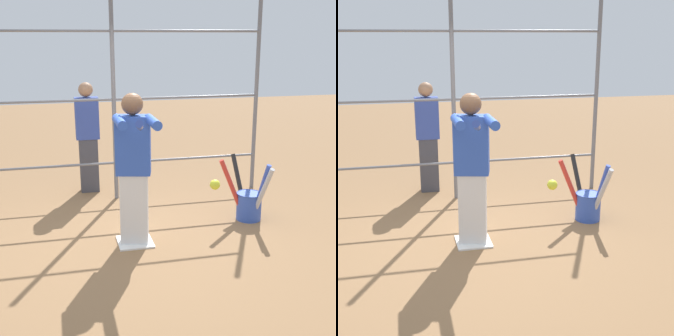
% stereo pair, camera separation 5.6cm
% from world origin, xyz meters
% --- Properties ---
extents(ground_plane, '(24.00, 24.00, 0.00)m').
position_xyz_m(ground_plane, '(0.00, 0.00, 0.00)').
color(ground_plane, olive).
extents(home_plate, '(0.40, 0.40, 0.02)m').
position_xyz_m(home_plate, '(0.00, 0.00, 0.01)').
color(home_plate, white).
rests_on(home_plate, ground).
extents(fence_backstop, '(4.35, 0.06, 2.92)m').
position_xyz_m(fence_backstop, '(0.00, -1.60, 1.46)').
color(fence_backstop, slate).
rests_on(fence_backstop, ground).
extents(batter, '(0.44, 0.66, 1.74)m').
position_xyz_m(batter, '(0.00, 0.02, 0.94)').
color(batter, silver).
rests_on(batter, ground).
extents(baseball_bat_swinging, '(0.20, 0.79, 0.24)m').
position_xyz_m(baseball_bat_swinging, '(0.09, 0.93, 1.56)').
color(baseball_bat_swinging, black).
extents(softball_in_flight, '(0.10, 0.10, 0.10)m').
position_xyz_m(softball_in_flight, '(-0.58, 1.06, 1.00)').
color(softball_in_flight, yellow).
extents(bat_bucket, '(0.59, 0.84, 0.82)m').
position_xyz_m(bat_bucket, '(-1.56, -0.36, 0.24)').
color(bat_bucket, '#3351B2').
rests_on(bat_bucket, ground).
extents(bystander_behind_fence, '(0.34, 0.21, 1.67)m').
position_xyz_m(bystander_behind_fence, '(0.36, -2.02, 0.87)').
color(bystander_behind_fence, '#3F3F47').
rests_on(bystander_behind_fence, ground).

